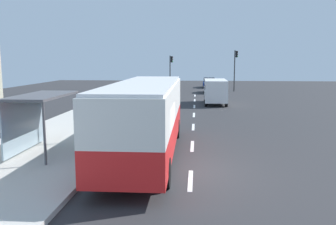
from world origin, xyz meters
TOP-DOWN VIEW (x-y plane):
  - ground_plane at (0.00, 14.00)m, footprint 56.00×92.00m
  - sidewalk_platform at (-6.40, 2.00)m, footprint 6.20×30.00m
  - lane_stripe_seg_1 at (0.25, -1.00)m, footprint 0.16×2.20m
  - lane_stripe_seg_2 at (0.25, 4.00)m, footprint 0.16×2.20m
  - lane_stripe_seg_3 at (0.25, 9.00)m, footprint 0.16×2.20m
  - lane_stripe_seg_4 at (0.25, 14.00)m, footprint 0.16×2.20m
  - lane_stripe_seg_5 at (0.25, 19.00)m, footprint 0.16×2.20m
  - lane_stripe_seg_6 at (0.25, 24.00)m, footprint 0.16×2.20m
  - lane_stripe_seg_7 at (0.25, 29.00)m, footprint 0.16×2.20m
  - bus at (-1.71, 1.94)m, footprint 2.63×11.03m
  - white_van at (2.20, 21.07)m, footprint 2.06×5.21m
  - sedan_near at (2.30, 41.80)m, footprint 1.86×4.41m
  - sedan_far at (2.30, 33.03)m, footprint 2.01×4.48m
  - recycling_bin_red at (-4.20, 2.38)m, footprint 0.52×0.52m
  - recycling_bin_green at (-4.20, 3.08)m, footprint 0.52×0.52m
  - recycling_bin_yellow at (-4.20, 3.78)m, footprint 0.52×0.52m
  - recycling_bin_blue at (-4.20, 4.48)m, footprint 0.52×0.52m
  - traffic_light_near_side at (5.50, 35.19)m, footprint 0.49×0.28m
  - traffic_light_far_side at (-3.10, 35.99)m, footprint 0.49×0.28m
  - bus_shelter at (-6.41, 1.74)m, footprint 1.80×4.00m

SIDE VIEW (x-z plane):
  - ground_plane at x=0.00m, z-range -0.04..0.00m
  - lane_stripe_seg_1 at x=0.25m, z-range 0.00..0.01m
  - lane_stripe_seg_2 at x=0.25m, z-range 0.00..0.01m
  - lane_stripe_seg_3 at x=0.25m, z-range 0.00..0.01m
  - lane_stripe_seg_4 at x=0.25m, z-range 0.00..0.01m
  - lane_stripe_seg_5 at x=0.25m, z-range 0.00..0.01m
  - lane_stripe_seg_6 at x=0.25m, z-range 0.00..0.01m
  - lane_stripe_seg_7 at x=0.25m, z-range 0.00..0.01m
  - sidewalk_platform at x=-6.40m, z-range 0.00..0.18m
  - recycling_bin_red at x=-4.20m, z-range 0.18..1.13m
  - recycling_bin_green at x=-4.20m, z-range 0.18..1.13m
  - recycling_bin_yellow at x=-4.20m, z-range 0.18..1.13m
  - recycling_bin_blue at x=-4.20m, z-range 0.18..1.13m
  - sedan_near at x=2.30m, z-range 0.03..1.55m
  - sedan_far at x=2.30m, z-range 0.03..1.55m
  - white_van at x=2.20m, z-range 0.19..2.49m
  - bus at x=-1.71m, z-range 0.24..3.45m
  - bus_shelter at x=-6.41m, z-range 0.85..3.35m
  - traffic_light_far_side at x=-3.10m, z-range 0.80..5.54m
  - traffic_light_near_side at x=5.50m, z-range 0.87..6.27m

